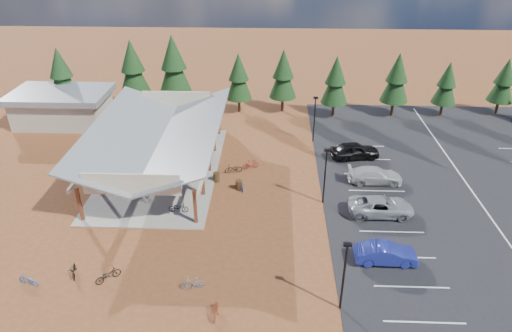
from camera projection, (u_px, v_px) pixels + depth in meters
The scene contains 39 objects.
ground at pixel (264, 215), 37.60m from camera, with size 140.00×140.00×0.00m, color brown.
asphalt_lot at pixel (478, 199), 39.59m from camera, with size 27.00×44.00×0.04m, color black.
concrete_pad at pixel (162, 170), 44.03m from camera, with size 10.60×18.60×0.10m, color gray.
bike_pavilion at pixel (158, 135), 42.20m from camera, with size 11.65×19.40×4.97m.
outbuilding at pixel (62, 107), 53.15m from camera, with size 11.00×7.00×3.90m.
lamp_post_0 at pixel (344, 272), 27.25m from camera, with size 0.50×0.25×5.14m.
lamp_post_1 at pixel (325, 172), 37.73m from camera, with size 0.50×0.25×5.14m.
lamp_post_2 at pixel (315, 116), 48.22m from camera, with size 0.50×0.25×5.14m.
trash_bin_0 at pixel (216, 177), 42.04m from camera, with size 0.60×0.60×0.90m, color #3C2915.
trash_bin_1 at pixel (239, 185), 40.85m from camera, with size 0.60×0.60×0.90m, color #3C2915.
pine_0 at pixel (61, 73), 54.66m from camera, with size 3.48×3.48×8.11m.
pine_1 at pixel (133, 67), 55.44m from camera, with size 3.76×3.76×8.76m.
pine_2 at pixel (174, 65), 55.22m from camera, with size 4.01×4.01×9.34m.
pine_3 at pixel (239, 77), 54.96m from camera, with size 3.18×3.18×7.41m.
pine_4 at pixel (283, 74), 55.02m from camera, with size 3.35×3.35×7.80m.
pine_5 at pixel (336, 80), 53.61m from camera, with size 3.21×3.21×7.49m.
pine_6 at pixel (397, 78), 53.80m from camera, with size 3.34×3.34×7.78m.
pine_7 at pixel (447, 83), 54.13m from camera, with size 2.89×2.89×6.72m.
pine_8 at pixel (504, 81), 54.48m from camera, with size 2.99×2.99×6.98m.
bike_0 at pixel (141, 193), 39.60m from camera, with size 0.53×1.52×0.80m, color black.
bike_1 at pixel (127, 176), 42.01m from camera, with size 0.44×1.57×0.94m, color gray.
bike_2 at pixel (143, 161), 44.67m from camera, with size 0.57×1.62×0.85m, color navy.
bike_3 at pixel (143, 140), 48.46m from camera, with size 0.50×1.78×1.07m, color maroon.
bike_4 at pixel (178, 207), 37.55m from camera, with size 0.58×1.67×0.88m, color black.
bike_5 at pixel (171, 181), 41.01m from camera, with size 0.52×1.83×1.10m, color #A1A2A9.
bike_6 at pixel (196, 161), 44.51m from camera, with size 0.61×1.76×0.93m, color navy.
bike_7 at pixel (194, 135), 49.69m from camera, with size 0.45×1.59×0.95m, color #9F331F.
bike_8 at pixel (74, 270), 31.12m from camera, with size 0.57×1.63×0.85m, color black.
bike_10 at pixel (28, 280), 30.27m from camera, with size 0.53×1.53×0.80m, color #1F4D9A.
bike_11 at pixel (216, 311), 27.88m from camera, with size 0.44×1.57×0.94m, color maroon.
bike_12 at pixel (108, 275), 30.63m from camera, with size 0.63×1.81×0.95m, color black.
bike_13 at pixel (193, 283), 29.97m from camera, with size 0.44×1.54×0.93m, color gray.
bike_14 at pixel (242, 185), 40.87m from camera, with size 0.53×1.51×0.80m, color navy.
bike_15 at pixel (251, 164), 44.16m from camera, with size 0.47×1.66×1.00m, color maroon.
bike_16 at pixel (233, 169), 43.45m from camera, with size 0.58×1.67×0.88m, color black.
car_1 at pixel (386, 254), 32.10m from camera, with size 1.53×4.38×1.44m, color navy.
car_2 at pixel (381, 206), 37.25m from camera, with size 2.46×5.33×1.48m, color #919599.
car_3 at pixel (375, 175), 41.73m from camera, with size 2.01×4.94×1.43m, color #B3B3B3.
car_4 at pixel (355, 151), 45.84m from camera, with size 1.97×4.89×1.67m, color black.
Camera 1 is at (0.52, -30.94, 21.74)m, focal length 32.00 mm.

